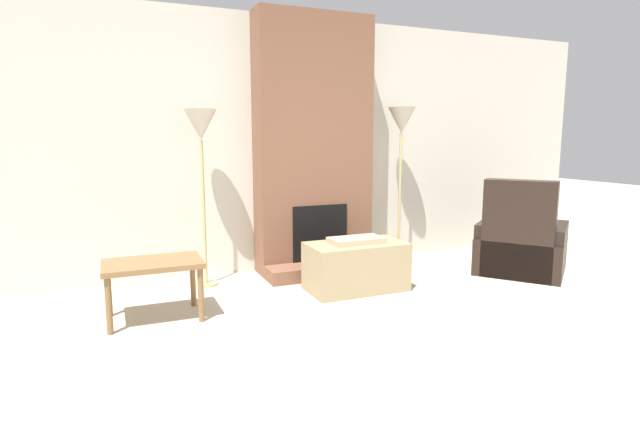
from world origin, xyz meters
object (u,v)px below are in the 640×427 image
object	(u,v)px
armchair	(521,246)
floor_lamp_left	(201,135)
floor_lamp_right	(401,129)
side_table	(153,269)
ottoman	(356,266)

from	to	relation	value
armchair	floor_lamp_left	world-z (taller)	floor_lamp_left
floor_lamp_left	floor_lamp_right	world-z (taller)	floor_lamp_right
armchair	floor_lamp_right	bearing A→B (deg)	9.82
side_table	floor_lamp_right	distance (m)	2.95
ottoman	armchair	xyz separation A→B (m)	(1.82, -0.14, 0.05)
ottoman	floor_lamp_right	bearing A→B (deg)	38.16
ottoman	floor_lamp_left	distance (m)	1.85
floor_lamp_left	ottoman	bearing A→B (deg)	-29.31
ottoman	armchair	size ratio (longest dim) A/B	0.74
side_table	floor_lamp_right	xyz separation A→B (m)	(2.65, 0.75, 1.07)
ottoman	floor_lamp_left	world-z (taller)	floor_lamp_left
armchair	side_table	size ratio (longest dim) A/B	1.64
floor_lamp_left	floor_lamp_right	distance (m)	2.12
floor_lamp_left	floor_lamp_right	xyz separation A→B (m)	(2.12, 0.00, 0.06)
side_table	floor_lamp_right	world-z (taller)	floor_lamp_right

